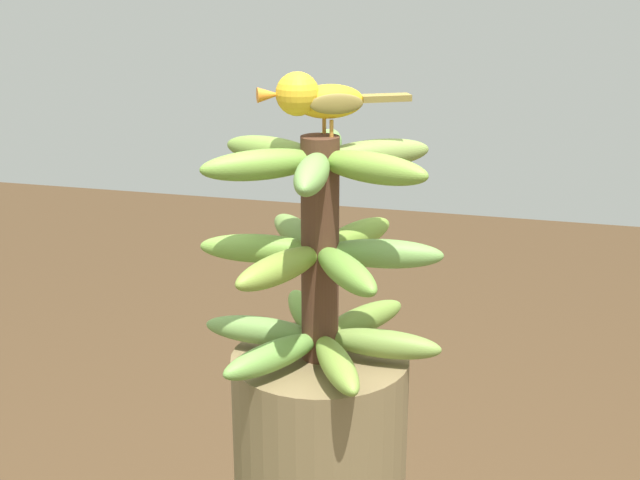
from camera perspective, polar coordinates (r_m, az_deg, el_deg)
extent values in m
cylinder|color=#4C2D1E|center=(1.11, 0.00, -0.74)|extent=(0.05, 0.05, 0.30)
ellipsoid|color=#7EA03E|center=(1.08, 1.12, -8.27)|extent=(0.15, 0.11, 0.04)
ellipsoid|color=olive|center=(1.14, 4.17, -6.92)|extent=(0.04, 0.16, 0.04)
ellipsoid|color=olive|center=(1.21, 2.91, -5.27)|extent=(0.15, 0.11, 0.04)
ellipsoid|color=#6E9C3C|center=(1.23, -0.98, -4.85)|extent=(0.15, 0.11, 0.04)
ellipsoid|color=#6F984A|center=(1.18, -4.02, -5.96)|extent=(0.04, 0.16, 0.04)
ellipsoid|color=#6C9D44|center=(1.10, -3.21, -7.72)|extent=(0.15, 0.11, 0.04)
ellipsoid|color=olive|center=(1.18, -1.52, 0.44)|extent=(0.15, 0.12, 0.04)
ellipsoid|color=#74A23E|center=(1.12, -4.12, -0.56)|extent=(0.06, 0.16, 0.04)
ellipsoid|color=olive|center=(1.05, -2.70, -1.87)|extent=(0.16, 0.10, 0.04)
ellipsoid|color=#6D9D3C|center=(1.04, 1.73, -2.07)|extent=(0.15, 0.12, 0.04)
ellipsoid|color=#6D9949|center=(1.10, 4.20, -0.91)|extent=(0.06, 0.16, 0.04)
ellipsoid|color=olive|center=(1.17, 2.42, 0.28)|extent=(0.16, 0.10, 0.04)
ellipsoid|color=olive|center=(1.12, -3.18, 5.90)|extent=(0.09, 0.16, 0.04)
ellipsoid|color=olive|center=(1.05, -3.91, 5.01)|extent=(0.13, 0.15, 0.04)
ellipsoid|color=#6E9A4A|center=(1.00, -0.53, 4.42)|extent=(0.16, 0.06, 0.04)
ellipsoid|color=olive|center=(1.03, 3.46, 4.81)|extent=(0.09, 0.16, 0.04)
ellipsoid|color=olive|center=(1.11, 3.70, 5.72)|extent=(0.13, 0.15, 0.04)
ellipsoid|color=#6C9D4B|center=(1.15, 0.46, 6.23)|extent=(0.16, 0.06, 0.04)
cone|color=brown|center=(1.14, -0.53, 1.36)|extent=(0.04, 0.04, 0.06)
cylinder|color=#C68933|center=(1.09, 0.45, 7.64)|extent=(0.00, 0.01, 0.02)
cylinder|color=#C68933|center=(1.06, 0.75, 7.40)|extent=(0.01, 0.00, 0.02)
ellipsoid|color=gold|center=(1.07, 0.60, 9.18)|extent=(0.08, 0.10, 0.04)
ellipsoid|color=olive|center=(1.09, 0.58, 9.35)|extent=(0.04, 0.06, 0.03)
ellipsoid|color=olive|center=(1.05, 1.10, 9.02)|extent=(0.04, 0.06, 0.03)
cube|color=olive|center=(1.09, 4.36, 9.39)|extent=(0.05, 0.07, 0.01)
sphere|color=gold|center=(1.06, -1.51, 9.67)|extent=(0.05, 0.05, 0.05)
sphere|color=black|center=(1.04, -1.66, 9.72)|extent=(0.01, 0.01, 0.01)
cone|color=orange|center=(1.06, -3.38, 9.59)|extent=(0.03, 0.03, 0.02)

